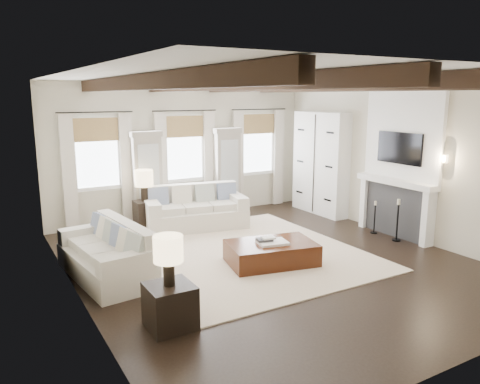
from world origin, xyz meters
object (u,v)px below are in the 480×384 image
sofa_left (109,255)px  side_table_back (145,216)px  ottoman (271,253)px  side_table_front (170,306)px  sofa_back (195,211)px

sofa_left → side_table_back: sofa_left is taller
ottoman → side_table_front: (-2.38, -1.24, 0.09)m
side_table_front → side_table_back: bearing=74.9°
sofa_left → ottoman: bearing=-18.1°
ottoman → sofa_left: bearing=173.7°
ottoman → side_table_back: size_ratio=2.28×
ottoman → side_table_back: bearing=122.7°
sofa_back → ottoman: size_ratio=1.57×
sofa_back → ottoman: sofa_back is taller
sofa_left → side_table_back: 2.68m
side_table_front → sofa_back: bearing=61.3°
sofa_back → side_table_front: 4.61m
side_table_front → side_table_back: side_table_back is taller
ottoman → side_table_front: bearing=-140.6°
ottoman → side_table_back: side_table_back is taller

